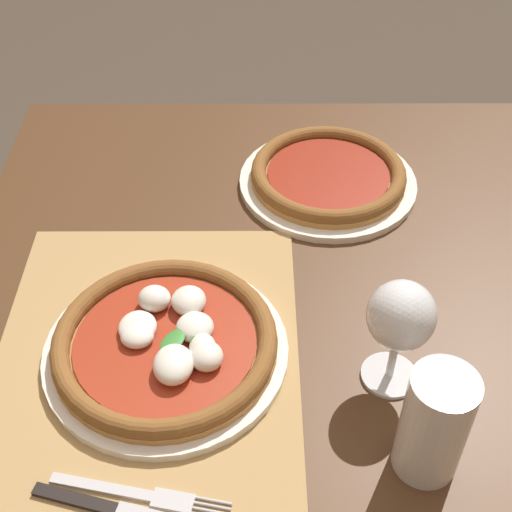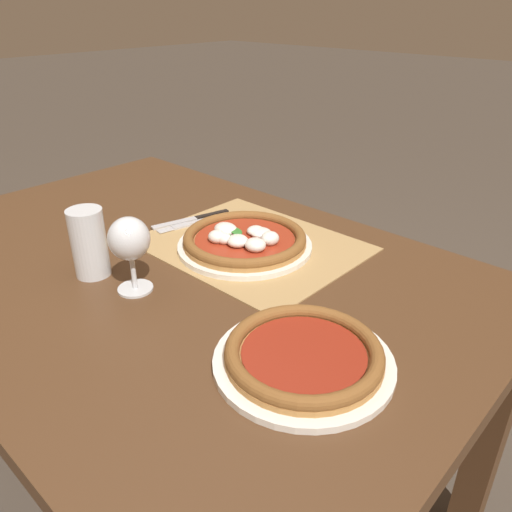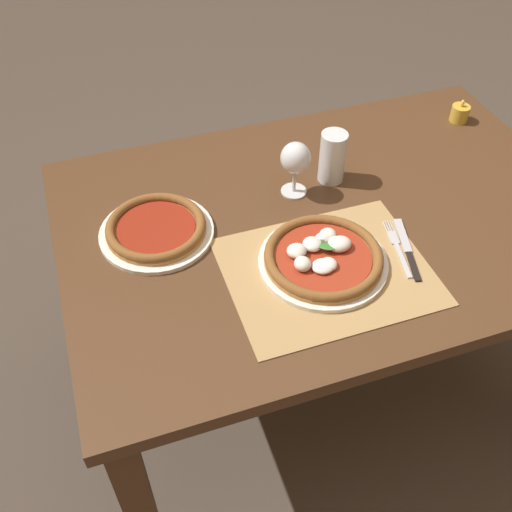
{
  "view_description": "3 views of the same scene",
  "coord_description": "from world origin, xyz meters",
  "px_view_note": "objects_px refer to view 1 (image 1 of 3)",
  "views": [
    {
      "loc": [
        0.49,
        -0.05,
        1.45
      ],
      "look_at": [
        -0.2,
        -0.04,
        0.81
      ],
      "focal_mm": 50.0,
      "sensor_mm": 36.0,
      "label": 1
    },
    {
      "loc": [
        -0.8,
        0.58,
        1.26
      ],
      "look_at": [
        -0.21,
        -0.06,
        0.8
      ],
      "focal_mm": 35.0,
      "sensor_mm": 36.0,
      "label": 2
    },
    {
      "loc": [
        -0.55,
        -1.04,
        1.77
      ],
      "look_at": [
        -0.25,
        -0.14,
        0.8
      ],
      "focal_mm": 42.0,
      "sensor_mm": 36.0,
      "label": 3
    }
  ],
  "objects_px": {
    "wine_glass": "(401,320)",
    "pizza_far": "(328,176)",
    "pizza_near": "(166,343)",
    "pint_glass": "(434,426)",
    "fork": "(141,495)"
  },
  "relations": [
    {
      "from": "wine_glass",
      "to": "pint_glass",
      "type": "distance_m",
      "value": 0.12
    },
    {
      "from": "wine_glass",
      "to": "pizza_near",
      "type": "bearing_deg",
      "value": -97.16
    },
    {
      "from": "pizza_near",
      "to": "fork",
      "type": "distance_m",
      "value": 0.2
    },
    {
      "from": "pizza_near",
      "to": "pint_glass",
      "type": "distance_m",
      "value": 0.34
    },
    {
      "from": "pizza_near",
      "to": "pizza_far",
      "type": "height_order",
      "value": "pizza_near"
    },
    {
      "from": "pizza_near",
      "to": "fork",
      "type": "height_order",
      "value": "pizza_near"
    },
    {
      "from": "pint_glass",
      "to": "fork",
      "type": "distance_m",
      "value": 0.32
    },
    {
      "from": "fork",
      "to": "wine_glass",
      "type": "bearing_deg",
      "value": 118.97
    },
    {
      "from": "pizza_far",
      "to": "wine_glass",
      "type": "bearing_deg",
      "value": 6.81
    },
    {
      "from": "pizza_near",
      "to": "pizza_far",
      "type": "relative_size",
      "value": 1.08
    },
    {
      "from": "pint_glass",
      "to": "pizza_near",
      "type": "bearing_deg",
      "value": -117.01
    },
    {
      "from": "pizza_near",
      "to": "wine_glass",
      "type": "xyz_separation_m",
      "value": [
        0.03,
        0.28,
        0.08
      ]
    },
    {
      "from": "pizza_far",
      "to": "pint_glass",
      "type": "distance_m",
      "value": 0.51
    },
    {
      "from": "wine_glass",
      "to": "pizza_far",
      "type": "bearing_deg",
      "value": -173.19
    },
    {
      "from": "pizza_near",
      "to": "wine_glass",
      "type": "height_order",
      "value": "wine_glass"
    }
  ]
}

